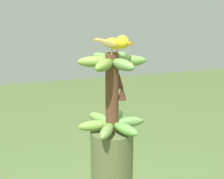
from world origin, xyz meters
TOP-DOWN VIEW (x-y plane):
  - banana_bunch at (0.00, 0.00)m, footprint 0.28×0.27m
  - perched_bird at (0.01, -0.02)m, footprint 0.12×0.18m

SIDE VIEW (x-z plane):
  - banana_bunch at x=0.00m, z-range 0.95..1.28m
  - perched_bird at x=0.01m, z-range 1.28..1.36m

